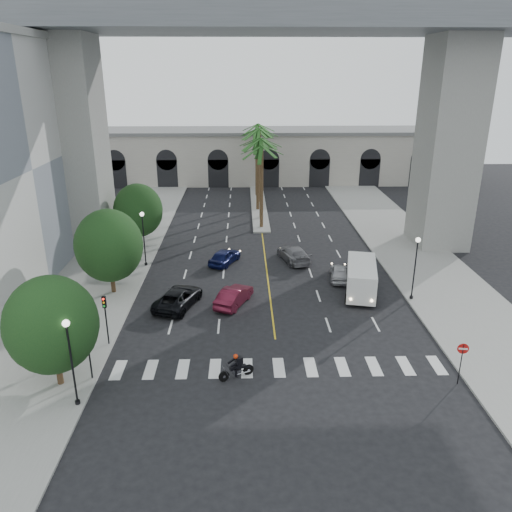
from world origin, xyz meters
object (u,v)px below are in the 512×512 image
Objects in this scene: traffic_signal_far at (105,312)px; motorcycle_rider at (237,367)px; car_b at (234,296)px; car_a at (339,273)px; cargo_van at (361,278)px; car_e at (225,256)px; car_d at (294,254)px; traffic_signal_near at (88,343)px; lamp_post_right at (415,263)px; do_not_enter_sign at (462,355)px; lamp_post_left_near at (71,356)px; pedestrian_b at (62,305)px; car_c at (178,298)px; lamp_post_left_far at (144,234)px; pedestrian_a at (77,312)px.

traffic_signal_far is 1.72× the size of motorcycle_rider.
motorcycle_rider is at bearing 115.33° from car_b.
car_a is 0.61× the size of cargo_van.
car_b reaches higher than car_e.
car_d is (14.04, 15.61, -1.77)m from traffic_signal_far.
traffic_signal_near is 0.56× the size of cargo_van.
lamp_post_right is 14.55m from car_b.
cargo_van is 13.17m from do_not_enter_sign.
lamp_post_left_near reaches higher than pedestrian_b.
lamp_post_left_near is at bearing 52.53° from car_a.
car_d is (5.33, 19.60, -0.01)m from motorcycle_rider.
car_c is at bearing 55.85° from traffic_signal_far.
car_b is at bearing 30.90° from pedestrian_b.
motorcycle_rider is 20.31m from car_d.
lamp_post_right reaches higher than car_e.
cargo_van is (10.47, 1.77, 0.72)m from car_b.
car_e is (7.44, 0.58, -2.49)m from lamp_post_left_far.
pedestrian_a is 2.24m from pedestrian_b.
car_d is at bearing 133.68° from cargo_van.
pedestrian_b is at bearing 118.04° from traffic_signal_near.
car_b is 0.84× the size of car_c.
car_b is (8.37, 10.08, -1.77)m from traffic_signal_near.
traffic_signal_near reaches higher than cargo_van.
lamp_post_left_far is at bearing 46.44° from pedestrian_a.
car_d is (-8.66, 9.11, -2.49)m from lamp_post_right.
lamp_post_left_far is 1.00× the size of car_c.
pedestrian_a is (-10.29, -12.15, 0.33)m from car_e.
car_a is at bearing 40.01° from pedestrian_b.
car_d is at bearing 54.83° from pedestrian_b.
car_d is at bearing 50.44° from motorcycle_rider.
motorcycle_rider is (8.71, 0.01, -1.77)m from traffic_signal_near.
car_a is at bearing 113.21° from do_not_enter_sign.
lamp_post_right is 27.40m from pedestrian_b.
lamp_post_right reaches higher than car_a.
car_a is 3.36m from cargo_van.
pedestrian_b is (-11.87, -10.57, 0.18)m from car_e.
car_c is at bearing 71.69° from lamp_post_left_near.
cargo_van reaches higher than motorcycle_rider.
traffic_signal_near is (0.10, -18.50, -0.71)m from lamp_post_left_far.
lamp_post_right is 17.66m from motorcycle_rider.
car_c is at bearing 94.78° from car_e.
pedestrian_a is 0.68× the size of do_not_enter_sign.
car_b is (8.47, -8.42, -2.48)m from lamp_post_left_far.
lamp_post_left_near is 1.98× the size of do_not_enter_sign.
lamp_post_left_far is 29.33m from do_not_enter_sign.
car_a is at bearing -11.52° from lamp_post_left_far.
lamp_post_left_near is 13.30m from car_c.
motorcycle_rider is 10.07m from car_b.
do_not_enter_sign is at bearing 95.62° from car_d.
cargo_van is (1.20, -3.04, 0.78)m from car_a.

